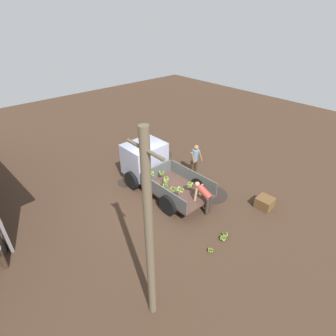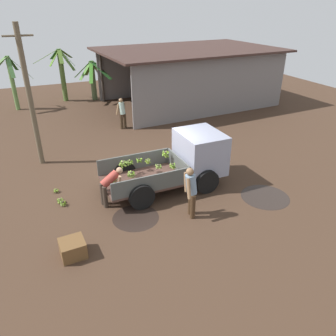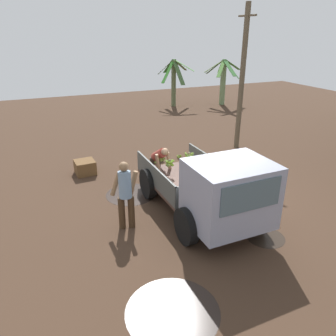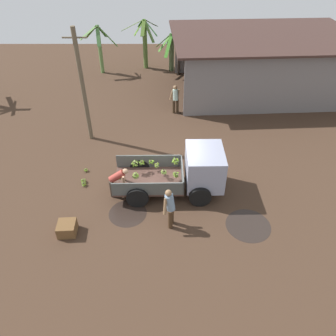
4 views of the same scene
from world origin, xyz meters
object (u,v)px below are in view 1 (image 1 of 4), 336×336
at_px(cargo_truck, 151,165).
at_px(utility_pole, 149,238).
at_px(person_worker_loading, 204,196).
at_px(banana_bunch_on_ground_0, 223,238).
at_px(banana_bunch_on_ground_1, 225,234).
at_px(wooden_crate_0, 265,203).
at_px(person_foreground_visitor, 195,159).
at_px(banana_bunch_on_ground_2, 210,250).

bearing_deg(cargo_truck, utility_pole, 140.60).
height_order(utility_pole, person_worker_loading, utility_pole).
bearing_deg(banana_bunch_on_ground_0, banana_bunch_on_ground_1, -73.33).
relative_size(banana_bunch_on_ground_0, banana_bunch_on_ground_1, 1.09).
bearing_deg(banana_bunch_on_ground_1, person_worker_loading, -18.14).
bearing_deg(banana_bunch_on_ground_1, banana_bunch_on_ground_0, 106.67).
distance_m(cargo_truck, utility_pole, 6.39).
relative_size(utility_pole, banana_bunch_on_ground_1, 24.89).
height_order(cargo_truck, wooden_crate_0, cargo_truck).
bearing_deg(utility_pole, cargo_truck, -38.46).
relative_size(cargo_truck, wooden_crate_0, 6.87).
relative_size(person_worker_loading, banana_bunch_on_ground_0, 5.27).
height_order(utility_pole, banana_bunch_on_ground_0, utility_pole).
xyz_separation_m(utility_pole, person_foreground_visitor, (3.91, -5.78, -1.80)).
xyz_separation_m(cargo_truck, utility_pole, (-4.81, 3.82, 1.75)).
height_order(cargo_truck, utility_pole, utility_pole).
relative_size(person_foreground_visitor, banana_bunch_on_ground_2, 8.62).
xyz_separation_m(utility_pole, banana_bunch_on_ground_2, (0.25, -2.69, -2.64)).
bearing_deg(banana_bunch_on_ground_1, cargo_truck, -2.34).
bearing_deg(banana_bunch_on_ground_1, wooden_crate_0, -91.43).
height_order(person_foreground_visitor, banana_bunch_on_ground_2, person_foreground_visitor).
distance_m(cargo_truck, banana_bunch_on_ground_0, 4.62).
bearing_deg(person_worker_loading, wooden_crate_0, -135.37).
height_order(utility_pole, banana_bunch_on_ground_1, utility_pole).
height_order(banana_bunch_on_ground_1, banana_bunch_on_ground_2, banana_bunch_on_ground_1).
xyz_separation_m(cargo_truck, banana_bunch_on_ground_2, (-4.56, 1.14, -0.89)).
relative_size(person_foreground_visitor, person_worker_loading, 1.36).
bearing_deg(person_foreground_visitor, person_worker_loading, -27.73).
bearing_deg(cargo_truck, banana_bunch_on_ground_1, 176.72).
bearing_deg(utility_pole, wooden_crate_0, -87.21).
relative_size(utility_pole, banana_bunch_on_ground_0, 22.88).
bearing_deg(person_worker_loading, banana_bunch_on_ground_0, 147.52).
xyz_separation_m(cargo_truck, banana_bunch_on_ground_1, (-4.45, 0.18, -0.88)).
height_order(cargo_truck, person_foreground_visitor, cargo_truck).
relative_size(cargo_truck, banana_bunch_on_ground_2, 22.27).
bearing_deg(wooden_crate_0, utility_pole, 92.79).
distance_m(cargo_truck, person_foreground_visitor, 2.15).
bearing_deg(banana_bunch_on_ground_2, banana_bunch_on_ground_0, -86.15).
bearing_deg(wooden_crate_0, cargo_truck, 27.29).
distance_m(person_foreground_visitor, banana_bunch_on_ground_1, 4.22).
distance_m(utility_pole, banana_bunch_on_ground_1, 4.50).
bearing_deg(person_worker_loading, banana_bunch_on_ground_2, 129.79).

